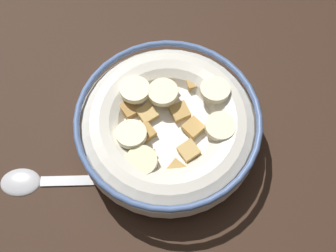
{
  "coord_description": "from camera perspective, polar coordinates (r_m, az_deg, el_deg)",
  "views": [
    {
      "loc": [
        -7.55,
        -16.8,
        43.02
      ],
      "look_at": [
        0.0,
        0.0,
        3.0
      ],
      "focal_mm": 48.88,
      "sensor_mm": 36.0,
      "label": 1
    }
  ],
  "objects": [
    {
      "name": "cereal_bowl",
      "position": [
        0.44,
        -0.01,
        -0.2
      ],
      "size": [
        17.75,
        17.75,
        5.47
      ],
      "color": "silver",
      "rests_on": "ground_plane"
    },
    {
      "name": "spoon",
      "position": [
        0.46,
        -14.89,
        -6.61
      ],
      "size": [
        15.67,
        8.04,
        0.8
      ],
      "color": "#B7B7BC",
      "rests_on": "ground_plane"
    },
    {
      "name": "ground_plane",
      "position": [
        0.48,
        0.0,
        -2.01
      ],
      "size": [
        118.55,
        118.55,
        2.0
      ],
      "primitive_type": "cube",
      "color": "#332116"
    }
  ]
}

